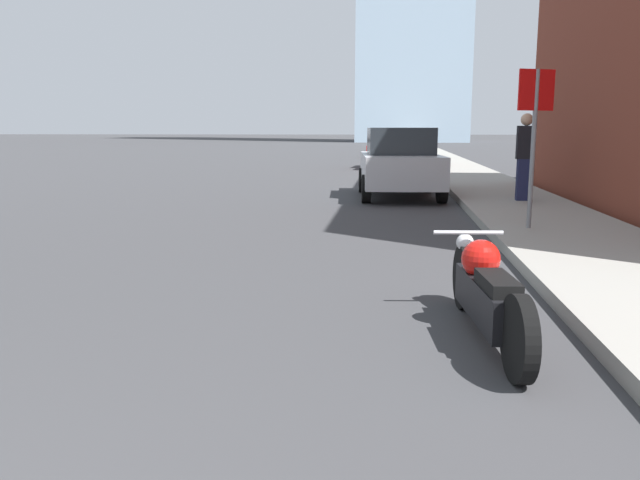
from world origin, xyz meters
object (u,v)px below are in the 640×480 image
(parked_car_white, at_px, (394,141))
(pedestrian, at_px, (525,155))
(motorcycle, at_px, (486,292))
(stop_sign, at_px, (535,121))
(parked_car_black, at_px, (398,143))
(parked_car_silver, at_px, (400,163))
(parked_car_red, at_px, (394,148))

(parked_car_white, distance_m, pedestrian, 34.42)
(motorcycle, relative_size, stop_sign, 0.97)
(stop_sign, bearing_deg, motorcycle, -105.56)
(motorcycle, height_order, parked_car_white, parked_car_white)
(parked_car_black, height_order, stop_sign, stop_sign)
(parked_car_silver, xyz_separation_m, parked_car_red, (-0.09, 11.90, 0.01))
(motorcycle, bearing_deg, stop_sign, 69.12)
(parked_car_black, distance_m, parked_car_white, 10.58)
(parked_car_red, bearing_deg, parked_car_silver, -84.74)
(parked_car_red, xyz_separation_m, parked_car_white, (0.07, 20.75, -0.04))
(motorcycle, xyz_separation_m, stop_sign, (1.36, 4.87, 1.39))
(parked_car_silver, bearing_deg, stop_sign, -75.38)
(parked_car_red, distance_m, parked_car_black, 10.18)
(motorcycle, distance_m, parked_car_black, 32.49)
(pedestrian, bearing_deg, parked_car_black, 95.72)
(motorcycle, relative_size, parked_car_white, 0.59)
(motorcycle, bearing_deg, parked_car_red, 86.32)
(motorcycle, height_order, pedestrian, pedestrian)
(parked_car_black, relative_size, parked_car_white, 1.00)
(parked_car_silver, relative_size, stop_sign, 1.68)
(parked_car_silver, relative_size, pedestrian, 2.18)
(motorcycle, distance_m, parked_car_red, 22.32)
(parked_car_red, height_order, parked_car_white, parked_car_red)
(stop_sign, bearing_deg, parked_car_red, 96.53)
(parked_car_silver, xyz_separation_m, parked_car_white, (-0.02, 32.65, -0.03))
(parked_car_black, relative_size, pedestrian, 2.16)
(parked_car_silver, height_order, parked_car_white, parked_car_silver)
(stop_sign, xyz_separation_m, pedestrian, (0.69, 3.86, -0.66))
(parked_car_white, bearing_deg, parked_car_silver, -86.67)
(motorcycle, bearing_deg, parked_car_black, 85.27)
(motorcycle, distance_m, parked_car_white, 43.06)
(parked_car_silver, distance_m, parked_car_black, 22.08)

